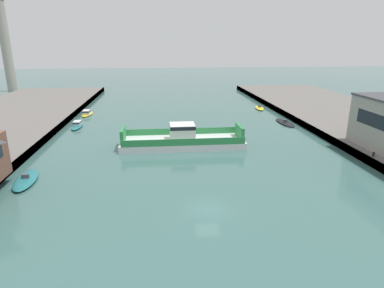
{
  "coord_description": "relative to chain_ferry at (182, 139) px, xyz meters",
  "views": [
    {
      "loc": [
        -4.67,
        -29.89,
        16.49
      ],
      "look_at": [
        0.0,
        16.33,
        2.0
      ],
      "focal_mm": 30.43,
      "sensor_mm": 36.0,
      "label": 1
    }
  ],
  "objects": [
    {
      "name": "ground_plane",
      "position": [
        1.05,
        -21.77,
        -1.13
      ],
      "size": [
        400.0,
        400.0,
        0.0
      ],
      "primitive_type": "plane",
      "color": "#3D6660"
    },
    {
      "name": "chain_ferry",
      "position": [
        0.0,
        0.0,
        0.0
      ],
      "size": [
        20.32,
        6.78,
        3.77
      ],
      "color": "silver",
      "rests_on": "ground"
    },
    {
      "name": "moored_boat_near_left",
      "position": [
        -20.94,
        26.66,
        -0.67
      ],
      "size": [
        2.47,
        6.41,
        1.23
      ],
      "color": "yellow",
      "rests_on": "ground"
    },
    {
      "name": "moored_boat_near_right",
      "position": [
        22.95,
        13.61,
        -0.94
      ],
      "size": [
        2.79,
        7.94,
        0.87
      ],
      "color": "black",
      "rests_on": "ground"
    },
    {
      "name": "moored_boat_mid_left",
      "position": [
        22.33,
        29.82,
        -0.9
      ],
      "size": [
        2.8,
        6.22,
        0.95
      ],
      "color": "yellow",
      "rests_on": "ground"
    },
    {
      "name": "moored_boat_mid_right",
      "position": [
        -20.38,
        -12.72,
        -0.86
      ],
      "size": [
        3.21,
        7.21,
        1.02
      ],
      "color": "#237075",
      "rests_on": "ground"
    },
    {
      "name": "moored_boat_far_left",
      "position": [
        -20.45,
        14.63,
        -0.67
      ],
      "size": [
        1.94,
        6.07,
        1.25
      ],
      "color": "#237075",
      "rests_on": "ground"
    },
    {
      "name": "bollard_left_aft",
      "position": [
        -23.93,
        -10.93,
        0.49
      ],
      "size": [
        0.32,
        0.32,
        0.71
      ],
      "color": "black",
      "rests_on": "quay_left"
    },
    {
      "name": "bollard_right_aft",
      "position": [
        26.04,
        -11.39,
        0.49
      ],
      "size": [
        0.32,
        0.32,
        0.71
      ],
      "color": "black",
      "rests_on": "quay_right"
    },
    {
      "name": "smokestack_distant_a",
      "position": [
        -55.49,
        70.52,
        15.81
      ],
      "size": [
        3.42,
        3.42,
        31.85
      ],
      "color": "#9E998E",
      "rests_on": "ground"
    }
  ]
}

